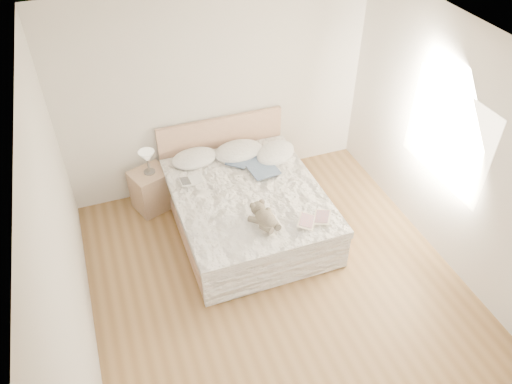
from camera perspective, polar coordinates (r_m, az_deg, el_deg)
floor at (r=5.64m, az=2.99°, el=-11.50°), size 4.00×4.50×0.00m
ceiling at (r=3.92m, az=4.35°, el=14.08°), size 4.00×4.50×0.00m
wall_back at (r=6.43m, az=-4.45°, el=11.34°), size 4.00×0.02×2.70m
wall_left at (r=4.45m, az=-21.06°, el=-6.78°), size 0.02×4.50×2.70m
wall_right at (r=5.63m, az=22.66°, el=3.63°), size 0.02×4.50×2.70m
window at (r=5.75m, az=21.02°, el=6.09°), size 0.02×1.30×1.10m
bed at (r=6.19m, az=-1.14°, el=-1.61°), size 1.72×2.14×1.00m
nightstand at (r=6.61m, az=-11.85°, el=0.25°), size 0.56×0.53×0.56m
table_lamp at (r=6.31m, az=-12.34°, el=3.85°), size 0.24×0.24×0.32m
pillow_left at (r=6.46m, az=-7.04°, el=3.85°), size 0.65×0.49×0.18m
pillow_middle at (r=6.54m, az=-2.03°, el=4.67°), size 0.71×0.53×0.20m
pillow_right at (r=6.51m, az=2.26°, el=4.49°), size 0.74×0.69×0.18m
blouse at (r=6.29m, az=0.52°, el=2.98°), size 0.59×0.62×0.02m
photo_book at (r=6.10m, az=-7.44°, el=1.28°), size 0.29×0.21×0.02m
childrens_book at (r=5.56m, az=6.68°, el=-3.14°), size 0.46×0.43×0.02m
teddy_bear at (r=5.45m, az=1.11°, el=-3.68°), size 0.35×0.43×0.20m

